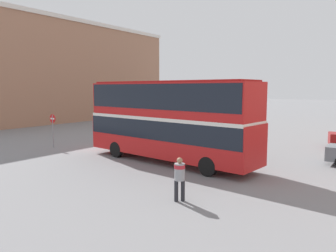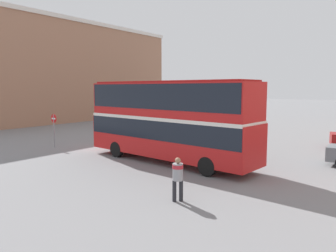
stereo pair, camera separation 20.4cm
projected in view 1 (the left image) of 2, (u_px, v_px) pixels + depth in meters
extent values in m
plane|color=slate|center=(157.00, 160.00, 20.55)|extent=(240.00, 240.00, 0.00)
cube|color=#9E7056|center=(56.00, 74.00, 46.66)|extent=(11.85, 33.30, 12.90)
cube|color=silver|center=(54.00, 26.00, 45.89)|extent=(12.15, 33.60, 0.50)
cube|color=red|center=(168.00, 137.00, 19.73)|extent=(11.62, 3.52, 2.24)
cube|color=red|center=(168.00, 101.00, 19.48)|extent=(11.44, 3.42, 2.11)
cube|color=black|center=(168.00, 128.00, 19.67)|extent=(11.51, 3.54, 1.10)
cube|color=black|center=(168.00, 96.00, 19.45)|extent=(11.27, 3.44, 1.44)
cube|color=silver|center=(168.00, 118.00, 19.60)|extent=(11.51, 3.53, 0.20)
cube|color=maroon|center=(168.00, 82.00, 19.35)|extent=(10.91, 3.20, 0.10)
cylinder|color=black|center=(231.00, 159.00, 18.33)|extent=(1.04, 0.39, 1.02)
cylinder|color=black|center=(208.00, 166.00, 16.62)|extent=(1.04, 0.39, 1.02)
cylinder|color=black|center=(142.00, 145.00, 22.93)|extent=(1.04, 0.39, 1.02)
cylinder|color=black|center=(117.00, 149.00, 21.22)|extent=(1.04, 0.39, 1.02)
cylinder|color=#232328|center=(176.00, 191.00, 12.92)|extent=(0.16, 0.16, 0.85)
cylinder|color=#232328|center=(183.00, 191.00, 12.95)|extent=(0.16, 0.16, 0.85)
cylinder|color=gray|center=(180.00, 172.00, 12.85)|extent=(0.58, 0.58, 0.67)
cylinder|color=#B2232D|center=(180.00, 167.00, 12.82)|extent=(0.61, 0.61, 0.15)
sphere|color=#936B4C|center=(180.00, 160.00, 12.79)|extent=(0.23, 0.23, 0.23)
cylinder|color=gray|center=(53.00, 131.00, 24.55)|extent=(0.08, 0.08, 2.48)
cylinder|color=red|center=(53.00, 119.00, 24.44)|extent=(0.66, 0.03, 0.66)
cube|color=white|center=(53.00, 119.00, 24.44)|extent=(0.46, 0.04, 0.11)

